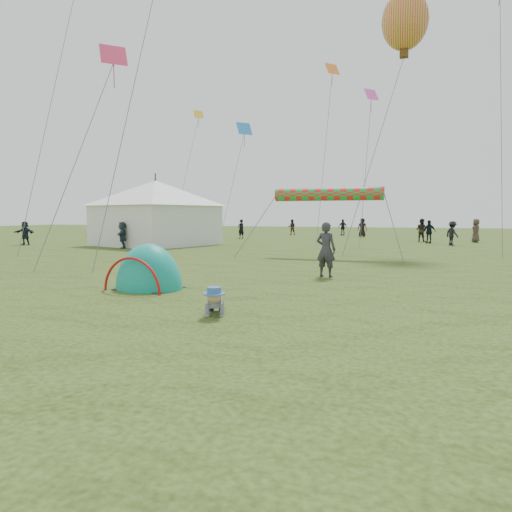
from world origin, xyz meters
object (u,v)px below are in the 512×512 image
(popup_tent, at_px, (149,289))
(standing_adult, at_px, (326,250))
(balloon_kite, at_px, (405,24))
(event_marquee, at_px, (156,211))
(crawling_toddler, at_px, (215,300))

(popup_tent, distance_m, standing_adult, 5.87)
(balloon_kite, bearing_deg, standing_adult, -97.76)
(standing_adult, distance_m, event_marquee, 18.63)
(standing_adult, height_order, event_marquee, event_marquee)
(popup_tent, height_order, event_marquee, event_marquee)
(event_marquee, height_order, balloon_kite, balloon_kite)
(crawling_toddler, height_order, standing_adult, standing_adult)
(popup_tent, bearing_deg, balloon_kite, 76.96)
(event_marquee, bearing_deg, crawling_toddler, -39.09)
(popup_tent, distance_m, event_marquee, 19.14)
(crawling_toddler, distance_m, standing_adult, 6.56)
(crawling_toddler, height_order, balloon_kite, balloon_kite)
(standing_adult, distance_m, balloon_kite, 17.69)
(standing_adult, relative_size, balloon_kite, 0.51)
(crawling_toddler, xyz_separation_m, standing_adult, (1.03, 6.46, 0.59))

